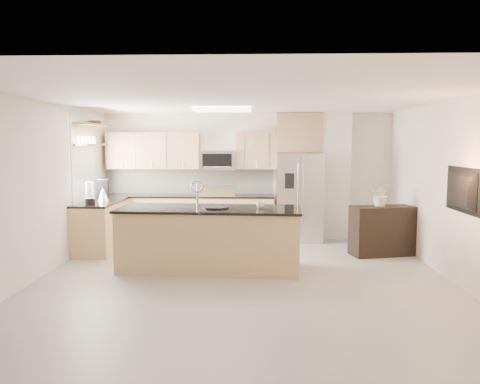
{
  "coord_description": "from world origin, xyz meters",
  "views": [
    {
      "loc": [
        0.18,
        -6.59,
        1.98
      ],
      "look_at": [
        -0.08,
        1.3,
        1.15
      ],
      "focal_mm": 35.0,
      "sensor_mm": 36.0,
      "label": 1
    }
  ],
  "objects_px": {
    "credenza": "(382,231)",
    "cup": "(260,205)",
    "microwave": "(218,160)",
    "coffee_maker": "(103,190)",
    "bowl": "(96,122)",
    "island": "(210,238)",
    "kettle": "(103,194)",
    "refrigerator": "(299,197)",
    "television": "(457,190)",
    "blender": "(90,195)",
    "platter": "(216,207)",
    "flower_vase": "(381,189)",
    "range": "(218,217)"
  },
  "relations": [
    {
      "from": "cup",
      "to": "flower_vase",
      "type": "relative_size",
      "value": 0.21
    },
    {
      "from": "credenza",
      "to": "island",
      "type": "bearing_deg",
      "value": -173.72
    },
    {
      "from": "credenza",
      "to": "cup",
      "type": "distance_m",
      "value": 2.49
    },
    {
      "from": "microwave",
      "to": "cup",
      "type": "height_order",
      "value": "microwave"
    },
    {
      "from": "island",
      "to": "cup",
      "type": "distance_m",
      "value": 0.96
    },
    {
      "from": "island",
      "to": "credenza",
      "type": "height_order",
      "value": "island"
    },
    {
      "from": "coffee_maker",
      "to": "television",
      "type": "distance_m",
      "value": 6.05
    },
    {
      "from": "platter",
      "to": "bowl",
      "type": "xyz_separation_m",
      "value": [
        -2.41,
        1.67,
        1.39
      ]
    },
    {
      "from": "credenza",
      "to": "platter",
      "type": "relative_size",
      "value": 2.66
    },
    {
      "from": "credenza",
      "to": "coffee_maker",
      "type": "distance_m",
      "value": 5.18
    },
    {
      "from": "blender",
      "to": "bowl",
      "type": "bearing_deg",
      "value": 100.55
    },
    {
      "from": "refrigerator",
      "to": "television",
      "type": "distance_m",
      "value": 3.62
    },
    {
      "from": "cup",
      "to": "refrigerator",
      "type": "bearing_deg",
      "value": 70.72
    },
    {
      "from": "range",
      "to": "flower_vase",
      "type": "xyz_separation_m",
      "value": [
        2.99,
        -1.26,
        0.71
      ]
    },
    {
      "from": "island",
      "to": "bowl",
      "type": "distance_m",
      "value": 3.41
    },
    {
      "from": "microwave",
      "to": "refrigerator",
      "type": "distance_m",
      "value": 1.82
    },
    {
      "from": "island",
      "to": "cup",
      "type": "relative_size",
      "value": 22.53
    },
    {
      "from": "island",
      "to": "kettle",
      "type": "height_order",
      "value": "island"
    },
    {
      "from": "refrigerator",
      "to": "platter",
      "type": "bearing_deg",
      "value": -123.09
    },
    {
      "from": "cup",
      "to": "kettle",
      "type": "height_order",
      "value": "kettle"
    },
    {
      "from": "refrigerator",
      "to": "island",
      "type": "bearing_deg",
      "value": -125.14
    },
    {
      "from": "island",
      "to": "bowl",
      "type": "height_order",
      "value": "bowl"
    },
    {
      "from": "kettle",
      "to": "bowl",
      "type": "bearing_deg",
      "value": 120.56
    },
    {
      "from": "television",
      "to": "island",
      "type": "bearing_deg",
      "value": 76.87
    },
    {
      "from": "microwave",
      "to": "coffee_maker",
      "type": "relative_size",
      "value": 1.99
    },
    {
      "from": "kettle",
      "to": "coffee_maker",
      "type": "distance_m",
      "value": 0.22
    },
    {
      "from": "platter",
      "to": "kettle",
      "type": "xyz_separation_m",
      "value": [
        -2.19,
        1.29,
        0.05
      ]
    },
    {
      "from": "microwave",
      "to": "platter",
      "type": "xyz_separation_m",
      "value": [
        0.16,
        -2.47,
        -0.64
      ]
    },
    {
      "from": "microwave",
      "to": "television",
      "type": "relative_size",
      "value": 0.71
    },
    {
      "from": "credenza",
      "to": "cup",
      "type": "xyz_separation_m",
      "value": [
        -2.17,
        -1.07,
        0.59
      ]
    },
    {
      "from": "range",
      "to": "credenza",
      "type": "bearing_deg",
      "value": -22.8
    },
    {
      "from": "cup",
      "to": "flower_vase",
      "type": "xyz_separation_m",
      "value": [
        2.14,
        1.08,
        0.16
      ]
    },
    {
      "from": "credenza",
      "to": "microwave",
      "type": "bearing_deg",
      "value": 142.12
    },
    {
      "from": "cup",
      "to": "bowl",
      "type": "xyz_separation_m",
      "value": [
        -3.11,
        1.67,
        1.35
      ]
    },
    {
      "from": "range",
      "to": "flower_vase",
      "type": "bearing_deg",
      "value": -22.84
    },
    {
      "from": "bowl",
      "to": "island",
      "type": "bearing_deg",
      "value": -35.48
    },
    {
      "from": "range",
      "to": "flower_vase",
      "type": "relative_size",
      "value": 1.83
    },
    {
      "from": "television",
      "to": "blender",
      "type": "bearing_deg",
      "value": 74.84
    },
    {
      "from": "microwave",
      "to": "blender",
      "type": "xyz_separation_m",
      "value": [
        -2.07,
        -1.73,
        -0.54
      ]
    },
    {
      "from": "coffee_maker",
      "to": "range",
      "type": "bearing_deg",
      "value": 22.11
    },
    {
      "from": "television",
      "to": "platter",
      "type": "bearing_deg",
      "value": 76.91
    },
    {
      "from": "platter",
      "to": "island",
      "type": "bearing_deg",
      "value": 165.67
    },
    {
      "from": "cup",
      "to": "platter",
      "type": "distance_m",
      "value": 0.69
    },
    {
      "from": "flower_vase",
      "to": "television",
      "type": "bearing_deg",
      "value": -74.5
    },
    {
      "from": "cup",
      "to": "blender",
      "type": "xyz_separation_m",
      "value": [
        -2.93,
        0.73,
        0.06
      ]
    },
    {
      "from": "refrigerator",
      "to": "blender",
      "type": "relative_size",
      "value": 4.44
    },
    {
      "from": "range",
      "to": "coffee_maker",
      "type": "distance_m",
      "value": 2.35
    },
    {
      "from": "island",
      "to": "blender",
      "type": "height_order",
      "value": "island"
    },
    {
      "from": "platter",
      "to": "kettle",
      "type": "relative_size",
      "value": 1.47
    },
    {
      "from": "refrigerator",
      "to": "platter",
      "type": "relative_size",
      "value": 4.33
    }
  ]
}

